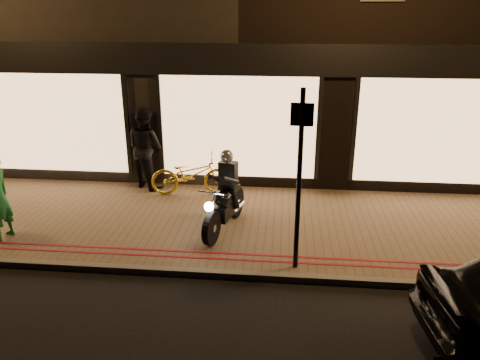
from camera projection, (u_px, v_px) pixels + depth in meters
name	position (u px, v px, depth m)	size (l,w,h in m)	color
ground	(214.00, 279.00, 7.75)	(90.00, 90.00, 0.00)	black
sidewalk	(229.00, 224.00, 9.60)	(50.00, 4.00, 0.12)	brown
kerb_stone	(215.00, 274.00, 7.78)	(50.00, 0.14, 0.12)	#59544C
red_kerb_lines	(219.00, 256.00, 8.22)	(50.00, 0.26, 0.01)	maroon
building_row	(254.00, 7.00, 14.69)	(48.00, 10.11, 8.50)	black
motorcycle	(225.00, 200.00, 9.05)	(0.76, 1.91, 1.59)	black
sign_post	(299.00, 173.00, 7.31)	(0.35, 0.09, 3.00)	black
bicycle_gold	(191.00, 174.00, 10.81)	(0.64, 1.84, 0.97)	yellow
person_dark	(146.00, 148.00, 11.12)	(0.95, 0.74, 1.95)	black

